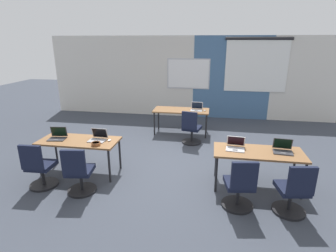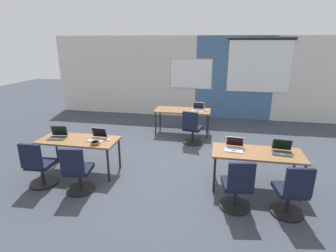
{
  "view_description": "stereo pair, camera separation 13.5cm",
  "coord_description": "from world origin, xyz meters",
  "px_view_note": "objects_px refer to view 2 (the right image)",
  "views": [
    {
      "loc": [
        0.87,
        -5.28,
        2.64
      ],
      "look_at": [
        -0.1,
        0.45,
        0.77
      ],
      "focal_mm": 28.53,
      "sensor_mm": 36.0,
      "label": 1
    },
    {
      "loc": [
        1.0,
        -5.25,
        2.64
      ],
      "look_at": [
        -0.1,
        0.45,
        0.77
      ],
      "focal_mm": 28.53,
      "sensor_mm": 36.0,
      "label": 2
    }
  ],
  "objects_px": {
    "chair_near_left_end": "(39,168)",
    "mouse_far_right": "(206,111)",
    "laptop_near_left_inner": "(97,137)",
    "chair_near_left_inner": "(78,174)",
    "desk_near_right": "(257,155)",
    "laptop_near_left_end": "(58,136)",
    "chair_far_right": "(192,130)",
    "mouse_near_left_inner": "(109,140)",
    "desk_far_center": "(183,112)",
    "chair_near_right_end": "(291,195)",
    "laptop_near_right_end": "(282,150)",
    "laptop_far_right": "(198,109)",
    "desk_near_left": "(79,142)",
    "chair_near_right_inner": "(237,189)",
    "laptop_near_right_inner": "(234,147)",
    "snack_bowl": "(95,143)"
  },
  "relations": [
    {
      "from": "desk_near_left",
      "to": "desk_near_right",
      "type": "height_order",
      "value": "same"
    },
    {
      "from": "laptop_near_left_end",
      "to": "chair_far_right",
      "type": "bearing_deg",
      "value": 29.5
    },
    {
      "from": "desk_near_right",
      "to": "laptop_near_right_inner",
      "type": "xyz_separation_m",
      "value": [
        -0.41,
        0.06,
        0.11
      ]
    },
    {
      "from": "laptop_near_left_end",
      "to": "desk_far_center",
      "type": "bearing_deg",
      "value": 43.27
    },
    {
      "from": "chair_near_left_end",
      "to": "chair_far_right",
      "type": "relative_size",
      "value": 1.0
    },
    {
      "from": "laptop_near_left_end",
      "to": "chair_near_right_inner",
      "type": "distance_m",
      "value": 3.69
    },
    {
      "from": "desk_far_center",
      "to": "chair_near_right_end",
      "type": "distance_m",
      "value": 4.21
    },
    {
      "from": "laptop_far_right",
      "to": "chair_far_right",
      "type": "distance_m",
      "value": 0.89
    },
    {
      "from": "desk_near_left",
      "to": "snack_bowl",
      "type": "height_order",
      "value": "snack_bowl"
    },
    {
      "from": "chair_near_left_end",
      "to": "mouse_far_right",
      "type": "height_order",
      "value": "chair_near_left_end"
    },
    {
      "from": "desk_far_center",
      "to": "laptop_near_right_inner",
      "type": "distance_m",
      "value": 3.06
    },
    {
      "from": "laptop_near_right_inner",
      "to": "laptop_near_left_end",
      "type": "bearing_deg",
      "value": -173.44
    },
    {
      "from": "desk_far_center",
      "to": "mouse_far_right",
      "type": "distance_m",
      "value": 0.68
    },
    {
      "from": "chair_near_right_inner",
      "to": "mouse_far_right",
      "type": "bearing_deg",
      "value": -87.85
    },
    {
      "from": "laptop_far_right",
      "to": "laptop_near_left_end",
      "type": "bearing_deg",
      "value": -131.18
    },
    {
      "from": "desk_far_center",
      "to": "laptop_far_right",
      "type": "height_order",
      "value": "laptop_far_right"
    },
    {
      "from": "laptop_near_left_end",
      "to": "chair_near_left_end",
      "type": "height_order",
      "value": "laptop_near_left_end"
    },
    {
      "from": "laptop_near_left_inner",
      "to": "laptop_near_right_end",
      "type": "bearing_deg",
      "value": 2.11
    },
    {
      "from": "laptop_near_right_inner",
      "to": "chair_far_right",
      "type": "bearing_deg",
      "value": 122.2
    },
    {
      "from": "laptop_near_right_end",
      "to": "mouse_near_left_inner",
      "type": "bearing_deg",
      "value": -174.15
    },
    {
      "from": "desk_near_right",
      "to": "laptop_near_left_inner",
      "type": "relative_size",
      "value": 4.7
    },
    {
      "from": "chair_near_left_end",
      "to": "desk_near_left",
      "type": "bearing_deg",
      "value": -125.76
    },
    {
      "from": "desk_far_center",
      "to": "laptop_near_right_end",
      "type": "relative_size",
      "value": 4.47
    },
    {
      "from": "laptop_near_right_end",
      "to": "mouse_near_left_inner",
      "type": "distance_m",
      "value": 3.29
    },
    {
      "from": "desk_far_center",
      "to": "chair_near_right_end",
      "type": "height_order",
      "value": "chair_near_right_end"
    },
    {
      "from": "desk_near_left",
      "to": "chair_near_left_inner",
      "type": "bearing_deg",
      "value": -64.82
    },
    {
      "from": "mouse_far_right",
      "to": "snack_bowl",
      "type": "bearing_deg",
      "value": -123.46
    },
    {
      "from": "chair_near_left_end",
      "to": "mouse_near_left_inner",
      "type": "xyz_separation_m",
      "value": [
        1.09,
        0.75,
        0.36
      ]
    },
    {
      "from": "chair_near_left_end",
      "to": "mouse_near_left_inner",
      "type": "distance_m",
      "value": 1.37
    },
    {
      "from": "laptop_near_left_inner",
      "to": "mouse_near_left_inner",
      "type": "distance_m",
      "value": 0.24
    },
    {
      "from": "laptop_far_right",
      "to": "chair_near_left_inner",
      "type": "relative_size",
      "value": 0.37
    },
    {
      "from": "chair_near_left_end",
      "to": "mouse_far_right",
      "type": "relative_size",
      "value": 8.9
    },
    {
      "from": "laptop_near_left_inner",
      "to": "chair_near_left_inner",
      "type": "distance_m",
      "value": 0.91
    },
    {
      "from": "laptop_near_right_inner",
      "to": "chair_near_right_inner",
      "type": "height_order",
      "value": "laptop_near_right_inner"
    },
    {
      "from": "chair_near_right_inner",
      "to": "mouse_near_left_inner",
      "type": "height_order",
      "value": "chair_near_right_inner"
    },
    {
      "from": "laptop_near_left_inner",
      "to": "laptop_near_right_inner",
      "type": "bearing_deg",
      "value": 2.18
    },
    {
      "from": "laptop_near_right_end",
      "to": "chair_near_left_end",
      "type": "height_order",
      "value": "laptop_near_right_end"
    },
    {
      "from": "desk_near_right",
      "to": "laptop_near_right_end",
      "type": "distance_m",
      "value": 0.44
    },
    {
      "from": "desk_far_center",
      "to": "mouse_near_left_inner",
      "type": "xyz_separation_m",
      "value": [
        -1.12,
        -2.75,
        0.08
      ]
    },
    {
      "from": "desk_near_right",
      "to": "mouse_far_right",
      "type": "distance_m",
      "value": 2.96
    },
    {
      "from": "desk_near_right",
      "to": "chair_near_left_end",
      "type": "bearing_deg",
      "value": -169.99
    },
    {
      "from": "desk_far_center",
      "to": "laptop_near_right_inner",
      "type": "bearing_deg",
      "value": -63.98
    },
    {
      "from": "mouse_far_right",
      "to": "desk_far_center",
      "type": "bearing_deg",
      "value": 176.13
    },
    {
      "from": "laptop_near_left_end",
      "to": "snack_bowl",
      "type": "bearing_deg",
      "value": -21.45
    },
    {
      "from": "desk_far_center",
      "to": "mouse_near_left_inner",
      "type": "height_order",
      "value": "mouse_near_left_inner"
    },
    {
      "from": "chair_near_right_end",
      "to": "chair_far_right",
      "type": "xyz_separation_m",
      "value": [
        -1.82,
        2.79,
        0.0
      ]
    },
    {
      "from": "desk_near_left",
      "to": "chair_near_right_inner",
      "type": "bearing_deg",
      "value": -13.72
    },
    {
      "from": "desk_far_center",
      "to": "laptop_near_left_end",
      "type": "distance_m",
      "value": 3.57
    },
    {
      "from": "laptop_near_left_end",
      "to": "chair_near_left_inner",
      "type": "distance_m",
      "value": 1.19
    },
    {
      "from": "chair_near_right_inner",
      "to": "desk_far_center",
      "type": "bearing_deg",
      "value": -78.0
    }
  ]
}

